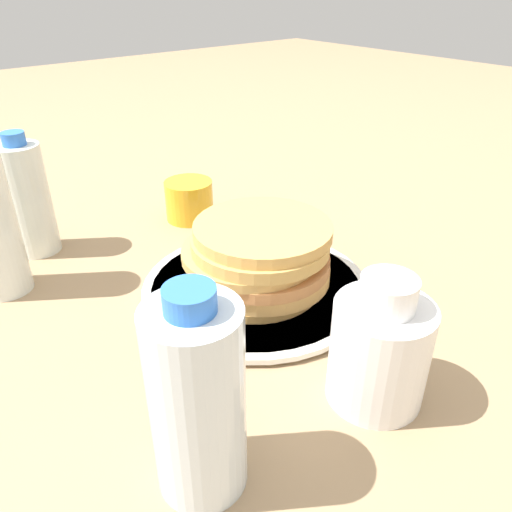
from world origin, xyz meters
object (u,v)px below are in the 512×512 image
Objects in this scene: pancake_stack at (259,256)px; water_bottle_near at (198,400)px; juice_glass at (189,200)px; cream_jug at (379,348)px; water_bottle_far at (28,199)px; plate at (256,287)px.

water_bottle_near is (0.21, 0.18, 0.03)m from pancake_stack.
juice_glass is 0.51m from water_bottle_near.
water_bottle_near is (0.18, -0.03, 0.03)m from cream_jug.
juice_glass is at bearing 167.63° from water_bottle_far.
plate is at bearing 76.71° from juice_glass.
plate is at bearing -97.31° from cream_jug.
water_bottle_far is (0.18, -0.30, 0.03)m from pancake_stack.
plate is 3.71× the size of juice_glass.
pancake_stack is at bearing 77.39° from juice_glass.
cream_jug is (0.03, 0.22, 0.05)m from plate.
plate is 1.57× the size of water_bottle_near.
juice_glass is 0.25m from water_bottle_far.
water_bottle_far is at bearing -73.54° from cream_jug.
juice_glass is at bearing -100.52° from cream_jug.
plate is at bearing -138.90° from water_bottle_near.
juice_glass is 0.58× the size of cream_jug.
water_bottle_near is 0.48m from water_bottle_far.
water_bottle_far is at bearing -58.88° from plate.
water_bottle_far is (-0.03, -0.48, -0.00)m from water_bottle_near.
water_bottle_far reaches higher than juice_glass.
plate is 1.64× the size of water_bottle_far.
cream_jug reaches higher than plate.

